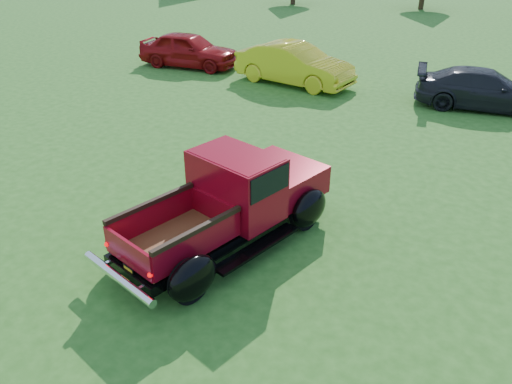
# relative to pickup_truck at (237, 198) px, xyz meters

# --- Properties ---
(ground) EXTENTS (120.00, 120.00, 0.00)m
(ground) POSITION_rel_pickup_truck_xyz_m (0.23, 0.17, -0.83)
(ground) COLOR #245317
(ground) RESTS_ON ground
(pickup_truck) EXTENTS (3.22, 5.02, 1.76)m
(pickup_truck) POSITION_rel_pickup_truck_xyz_m (0.00, 0.00, 0.00)
(pickup_truck) COLOR black
(pickup_truck) RESTS_ON ground
(show_car_red) EXTENTS (4.37, 2.13, 1.44)m
(show_car_red) POSITION_rel_pickup_truck_xyz_m (-8.27, 10.42, -0.11)
(show_car_red) COLOR maroon
(show_car_red) RESTS_ON ground
(show_car_yellow) EXTENTS (4.74, 2.24, 1.50)m
(show_car_yellow) POSITION_rel_pickup_truck_xyz_m (-3.27, 10.13, -0.08)
(show_car_yellow) COLOR gold
(show_car_yellow) RESTS_ON ground
(show_car_grey) EXTENTS (4.62, 2.49, 1.27)m
(show_car_grey) POSITION_rel_pickup_truck_xyz_m (3.41, 10.49, -0.20)
(show_car_grey) COLOR black
(show_car_grey) RESTS_ON ground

